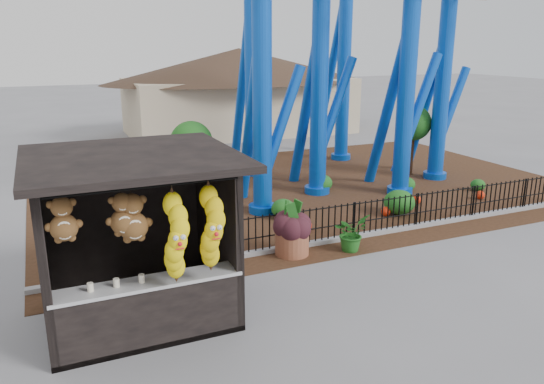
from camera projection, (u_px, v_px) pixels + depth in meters
name	position (u px, v px, depth m)	size (l,w,h in m)	color
ground	(312.00, 312.00, 10.04)	(120.00, 120.00, 0.00)	slate
mulch_bed	(306.00, 187.00, 18.63)	(18.00, 12.00, 0.02)	#331E11
curb	(392.00, 230.00, 14.22)	(18.00, 0.18, 0.12)	gray
prize_booth	(139.00, 244.00, 9.26)	(3.50, 3.40, 3.12)	black
picket_fence	(420.00, 211.00, 14.45)	(12.20, 0.06, 1.00)	black
terracotta_planter	(292.00, 242.00, 12.67)	(0.81, 0.81, 0.62)	brown
planter_foliage	(292.00, 218.00, 12.50)	(0.70, 0.70, 0.64)	black
potted_plant	(351.00, 233.00, 12.89)	(0.83, 0.72, 0.92)	#1E5318
landscaping	(369.00, 196.00, 16.50)	(7.94, 3.92, 0.73)	#1A5117
pavilion	(239.00, 77.00, 29.13)	(15.00, 15.00, 4.80)	#BFAD8C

